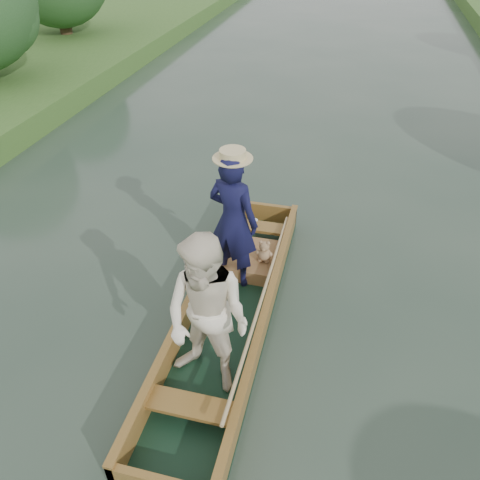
# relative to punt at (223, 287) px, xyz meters

# --- Properties ---
(ground) EXTENTS (120.00, 120.00, 0.00)m
(ground) POSITION_rel_punt_xyz_m (0.01, 0.25, -0.84)
(ground) COLOR #283D30
(ground) RESTS_ON ground
(punt) EXTENTS (1.22, 5.00, 2.16)m
(punt) POSITION_rel_punt_xyz_m (0.00, 0.00, 0.00)
(punt) COLOR black
(punt) RESTS_ON ground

